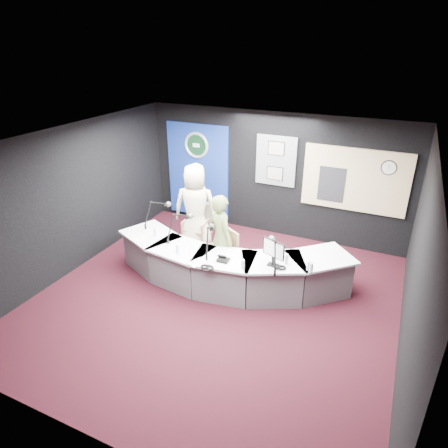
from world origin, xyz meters
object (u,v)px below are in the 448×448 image
at_px(armchair_left, 196,228).
at_px(armchair_right, 221,253).
at_px(person_man, 195,207).
at_px(broadcast_desk, 226,266).
at_px(person_woman, 221,238).

relative_size(armchair_left, armchair_right, 0.87).
distance_m(armchair_left, person_man, 0.48).
distance_m(broadcast_desk, armchair_left, 1.58).
bearing_deg(person_man, person_woman, 120.41).
xyz_separation_m(armchair_left, person_woman, (1.01, -0.88, 0.38)).
xyz_separation_m(broadcast_desk, person_man, (-1.18, 1.04, 0.57)).
relative_size(armchair_right, person_woman, 0.63).
height_order(broadcast_desk, armchair_right, armchair_right).
distance_m(armchair_right, person_woman, 0.31).
xyz_separation_m(armchair_left, armchair_right, (1.01, -0.88, 0.07)).
bearing_deg(armchair_left, broadcast_desk, -44.38).
height_order(armchair_right, person_man, person_man).
bearing_deg(broadcast_desk, person_man, 138.54).
xyz_separation_m(armchair_left, person_man, (0.00, 0.00, 0.48)).
relative_size(person_man, person_woman, 1.12).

